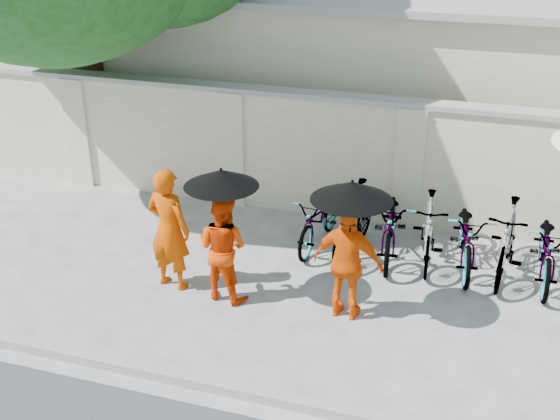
% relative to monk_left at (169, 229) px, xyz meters
% --- Properties ---
extents(ground, '(80.00, 80.00, 0.00)m').
position_rel_monk_left_xyz_m(ground, '(0.81, -0.21, -0.87)').
color(ground, '#B1B1B0').
extents(kerb, '(40.00, 0.16, 0.12)m').
position_rel_monk_left_xyz_m(kerb, '(0.81, -1.91, -0.81)').
color(kerb, gray).
rests_on(kerb, ground).
extents(compound_wall, '(20.00, 0.30, 2.00)m').
position_rel_monk_left_xyz_m(compound_wall, '(1.81, 2.99, 0.13)').
color(compound_wall, '#EFE6BD').
rests_on(compound_wall, ground).
extents(building_behind, '(14.00, 6.00, 3.20)m').
position_rel_monk_left_xyz_m(building_behind, '(2.81, 6.79, 0.73)').
color(building_behind, beige).
rests_on(building_behind, ground).
extents(monk_left, '(0.70, 0.52, 1.74)m').
position_rel_monk_left_xyz_m(monk_left, '(0.00, 0.00, 0.00)').
color(monk_left, '#C04200').
rests_on(monk_left, ground).
extents(monk_center, '(0.82, 0.70, 1.50)m').
position_rel_monk_left_xyz_m(monk_center, '(0.80, -0.05, -0.12)').
color(monk_center, '#D73602').
rests_on(monk_center, ground).
extents(parasol_center, '(0.96, 0.96, 1.04)m').
position_rel_monk_left_xyz_m(parasol_center, '(0.85, -0.13, 0.91)').
color(parasol_center, black).
rests_on(parasol_center, ground).
extents(monk_right, '(0.96, 0.49, 1.57)m').
position_rel_monk_left_xyz_m(monk_right, '(2.48, -0.01, -0.09)').
color(monk_right, '#EA5306').
rests_on(monk_right, ground).
extents(parasol_right, '(1.00, 1.00, 1.03)m').
position_rel_monk_left_xyz_m(parasol_right, '(2.50, -0.09, 0.93)').
color(parasol_right, black).
rests_on(parasol_right, ground).
extents(bike_0, '(0.72, 1.70, 0.87)m').
position_rel_monk_left_xyz_m(bike_0, '(1.64, 1.79, -0.44)').
color(bike_0, gray).
rests_on(bike_0, ground).
extents(bike_1, '(0.71, 1.86, 1.09)m').
position_rel_monk_left_xyz_m(bike_1, '(2.19, 1.70, -0.33)').
color(bike_1, gray).
rests_on(bike_1, ground).
extents(bike_2, '(0.89, 1.99, 1.01)m').
position_rel_monk_left_xyz_m(bike_2, '(2.75, 1.81, -0.37)').
color(bike_2, gray).
rests_on(bike_2, ground).
extents(bike_3, '(0.64, 1.74, 1.02)m').
position_rel_monk_left_xyz_m(bike_3, '(3.30, 1.78, -0.36)').
color(bike_3, gray).
rests_on(bike_3, ground).
extents(bike_4, '(0.87, 1.93, 0.98)m').
position_rel_monk_left_xyz_m(bike_4, '(3.85, 1.78, -0.38)').
color(bike_4, gray).
rests_on(bike_4, ground).
extents(bike_5, '(0.70, 1.85, 1.08)m').
position_rel_monk_left_xyz_m(bike_5, '(4.40, 1.72, -0.33)').
color(bike_5, gray).
rests_on(bike_5, ground).
extents(bike_6, '(0.65, 1.85, 0.97)m').
position_rel_monk_left_xyz_m(bike_6, '(4.95, 1.74, -0.39)').
color(bike_6, gray).
rests_on(bike_6, ground).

